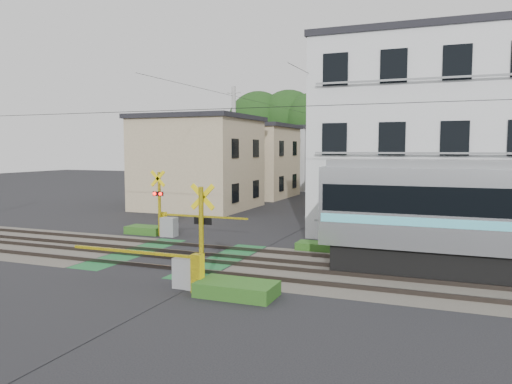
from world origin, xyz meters
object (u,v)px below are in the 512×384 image
at_px(apartment_block, 428,137).
at_px(pedestrian, 338,184).
at_px(crossing_signal_near, 188,265).
at_px(crossing_signal_far, 168,221).

distance_m(apartment_block, pedestrian, 22.57).
distance_m(crossing_signal_near, apartment_block, 14.95).
bearing_deg(pedestrian, apartment_block, 116.19).
bearing_deg(apartment_block, crossing_signal_far, -152.22).
xyz_separation_m(crossing_signal_far, pedestrian, (2.26, 26.25, 0.09)).
height_order(crossing_signal_near, crossing_signal_far, same).
height_order(crossing_signal_far, pedestrian, crossing_signal_far).
relative_size(crossing_signal_near, pedestrian, 2.97).
relative_size(crossing_signal_far, apartment_block, 0.46).
distance_m(crossing_signal_near, crossing_signal_far, 8.95).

